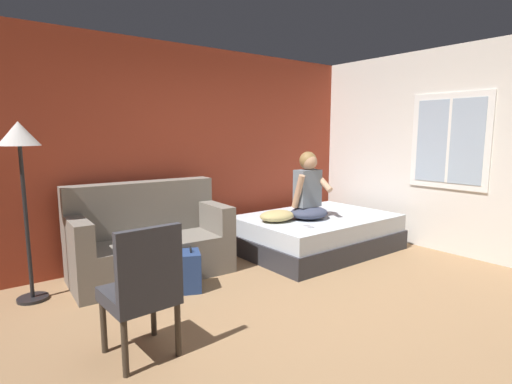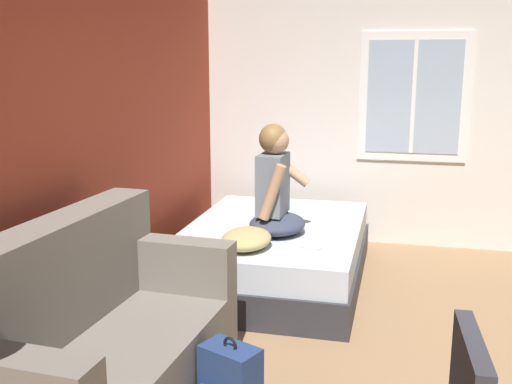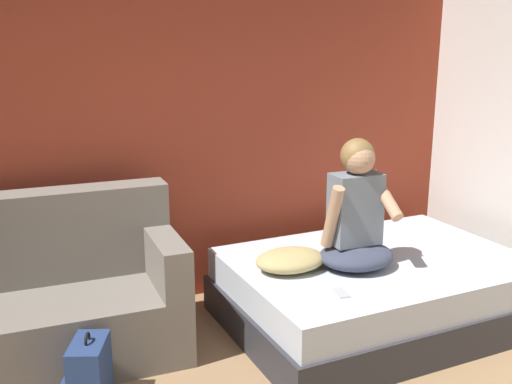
{
  "view_description": "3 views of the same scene",
  "coord_description": "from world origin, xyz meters",
  "px_view_note": "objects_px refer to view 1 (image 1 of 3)",
  "views": [
    {
      "loc": [
        -2.32,
        -2.2,
        1.6
      ],
      "look_at": [
        0.64,
        1.63,
        0.87
      ],
      "focal_mm": 28.0,
      "sensor_mm": 36.0,
      "label": 1
    },
    {
      "loc": [
        -3.16,
        0.5,
        1.83
      ],
      "look_at": [
        0.89,
        1.49,
        0.92
      ],
      "focal_mm": 42.0,
      "sensor_mm": 36.0,
      "label": 2
    },
    {
      "loc": [
        -0.88,
        -1.72,
        1.99
      ],
      "look_at": [
        0.56,
        1.33,
        1.11
      ],
      "focal_mm": 42.0,
      "sensor_mm": 36.0,
      "label": 3
    }
  ],
  "objects_px": {
    "side_chair": "(143,287)",
    "throw_pillow": "(277,216)",
    "cell_phone": "(309,227)",
    "couch": "(150,241)",
    "bed": "(317,233)",
    "person_seated": "(308,192)",
    "backpack": "(190,272)",
    "floor_lamp": "(20,151)"
  },
  "relations": [
    {
      "from": "bed",
      "to": "couch",
      "type": "relative_size",
      "value": 1.19
    },
    {
      "from": "bed",
      "to": "backpack",
      "type": "relative_size",
      "value": 4.53
    },
    {
      "from": "cell_phone",
      "to": "floor_lamp",
      "type": "relative_size",
      "value": 0.08
    },
    {
      "from": "backpack",
      "to": "throw_pillow",
      "type": "height_order",
      "value": "throw_pillow"
    },
    {
      "from": "bed",
      "to": "side_chair",
      "type": "height_order",
      "value": "side_chair"
    },
    {
      "from": "person_seated",
      "to": "backpack",
      "type": "height_order",
      "value": "person_seated"
    },
    {
      "from": "backpack",
      "to": "side_chair",
      "type": "bearing_deg",
      "value": -132.98
    },
    {
      "from": "person_seated",
      "to": "backpack",
      "type": "distance_m",
      "value": 1.94
    },
    {
      "from": "side_chair",
      "to": "cell_phone",
      "type": "relative_size",
      "value": 6.81
    },
    {
      "from": "bed",
      "to": "couch",
      "type": "xyz_separation_m",
      "value": [
        -2.2,
        0.47,
        0.16
      ]
    },
    {
      "from": "cell_phone",
      "to": "backpack",
      "type": "bearing_deg",
      "value": -177.01
    },
    {
      "from": "bed",
      "to": "cell_phone",
      "type": "height_order",
      "value": "cell_phone"
    },
    {
      "from": "bed",
      "to": "throw_pillow",
      "type": "height_order",
      "value": "throw_pillow"
    },
    {
      "from": "bed",
      "to": "side_chair",
      "type": "bearing_deg",
      "value": -158.99
    },
    {
      "from": "bed",
      "to": "person_seated",
      "type": "xyz_separation_m",
      "value": [
        -0.23,
        -0.05,
        0.6
      ]
    },
    {
      "from": "person_seated",
      "to": "cell_phone",
      "type": "height_order",
      "value": "person_seated"
    },
    {
      "from": "couch",
      "to": "person_seated",
      "type": "distance_m",
      "value": 2.08
    },
    {
      "from": "couch",
      "to": "floor_lamp",
      "type": "xyz_separation_m",
      "value": [
        -1.18,
        0.04,
        1.04
      ]
    },
    {
      "from": "person_seated",
      "to": "floor_lamp",
      "type": "distance_m",
      "value": 3.25
    },
    {
      "from": "bed",
      "to": "person_seated",
      "type": "bearing_deg",
      "value": -166.88
    },
    {
      "from": "side_chair",
      "to": "cell_phone",
      "type": "bearing_deg",
      "value": 17.02
    },
    {
      "from": "backpack",
      "to": "cell_phone",
      "type": "xyz_separation_m",
      "value": [
        1.49,
        -0.2,
        0.29
      ]
    },
    {
      "from": "cell_phone",
      "to": "side_chair",
      "type": "bearing_deg",
      "value": -152.26
    },
    {
      "from": "couch",
      "to": "side_chair",
      "type": "relative_size",
      "value": 1.78
    },
    {
      "from": "floor_lamp",
      "to": "throw_pillow",
      "type": "bearing_deg",
      "value": -9.1
    },
    {
      "from": "couch",
      "to": "throw_pillow",
      "type": "xyz_separation_m",
      "value": [
        1.54,
        -0.4,
        0.16
      ]
    },
    {
      "from": "couch",
      "to": "backpack",
      "type": "relative_size",
      "value": 3.81
    },
    {
      "from": "throw_pillow",
      "to": "cell_phone",
      "type": "relative_size",
      "value": 3.33
    },
    {
      "from": "backpack",
      "to": "person_seated",
      "type": "bearing_deg",
      "value": 4.47
    },
    {
      "from": "bed",
      "to": "throw_pillow",
      "type": "distance_m",
      "value": 0.73
    },
    {
      "from": "person_seated",
      "to": "cell_phone",
      "type": "relative_size",
      "value": 6.08
    },
    {
      "from": "bed",
      "to": "floor_lamp",
      "type": "relative_size",
      "value": 1.22
    },
    {
      "from": "cell_phone",
      "to": "bed",
      "type": "bearing_deg",
      "value": 46.1
    },
    {
      "from": "person_seated",
      "to": "couch",
      "type": "bearing_deg",
      "value": 165.04
    },
    {
      "from": "side_chair",
      "to": "throw_pillow",
      "type": "xyz_separation_m",
      "value": [
        2.25,
        1.19,
        0.02
      ]
    },
    {
      "from": "couch",
      "to": "side_chair",
      "type": "xyz_separation_m",
      "value": [
        -0.71,
        -1.59,
        0.14
      ]
    },
    {
      "from": "side_chair",
      "to": "person_seated",
      "type": "distance_m",
      "value": 2.9
    },
    {
      "from": "side_chair",
      "to": "floor_lamp",
      "type": "relative_size",
      "value": 0.58
    },
    {
      "from": "person_seated",
      "to": "backpack",
      "type": "bearing_deg",
      "value": -175.53
    },
    {
      "from": "cell_phone",
      "to": "floor_lamp",
      "type": "height_order",
      "value": "floor_lamp"
    },
    {
      "from": "backpack",
      "to": "throw_pillow",
      "type": "relative_size",
      "value": 0.95
    },
    {
      "from": "throw_pillow",
      "to": "cell_phone",
      "type": "distance_m",
      "value": 0.48
    }
  ]
}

